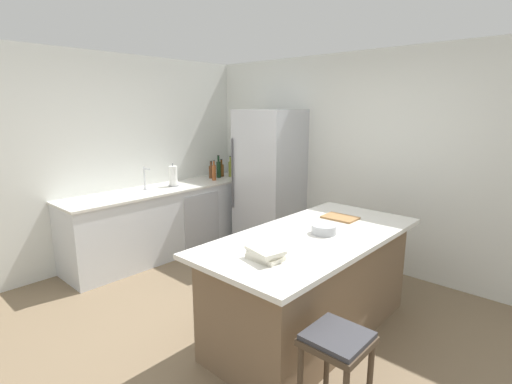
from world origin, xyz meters
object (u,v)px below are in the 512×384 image
Objects in this scene: wine_bottle at (219,169)px; mixing_bowl at (324,229)px; kitchen_island at (312,283)px; paper_towel_roll at (173,176)px; whiskey_bottle at (222,170)px; syrup_bottle at (211,171)px; cookbook_stack at (265,254)px; sink_faucet at (145,178)px; vinegar_bottle at (214,172)px; refrigerator at (269,180)px; bar_stool at (337,352)px; olive_oil_bottle at (230,168)px; gin_bottle at (233,168)px; cutting_board at (340,218)px.

mixing_bowl is (2.61, -1.17, -0.10)m from wine_bottle.
kitchen_island is 2.90m from wine_bottle.
paper_towel_roll reaches higher than whiskey_bottle.
syrup_bottle is 0.89× the size of cookbook_stack.
sink_faucet reaches higher than vinegar_bottle.
refrigerator is 0.85m from vinegar_bottle.
whiskey_bottle is at bearing 154.51° from mixing_bowl.
paper_towel_roll is 0.95m from whiskey_bottle.
vinegar_bottle is (-0.78, -0.33, 0.06)m from refrigerator.
bar_stool is 3.48m from paper_towel_roll.
olive_oil_bottle is 0.38m from vinegar_bottle.
olive_oil_bottle is (0.10, 1.42, -0.03)m from sink_faucet.
syrup_bottle is 0.88× the size of vinegar_bottle.
gin_bottle reaches higher than cookbook_stack.
kitchen_island is at bearing -29.79° from olive_oil_bottle.
bar_stool is 3.08× the size of mixing_bowl.
wine_bottle reaches higher than whiskey_bottle.
kitchen_island is at bearing -0.05° from sink_faucet.
kitchen_island is 7.94× the size of whiskey_bottle.
whiskey_bottle is at bearing 118.40° from vinegar_bottle.
mixing_bowl is at bearing -24.11° from wine_bottle.
kitchen_island is 7.22× the size of vinegar_bottle.
cutting_board reaches higher than kitchen_island.
sink_faucet is 1.04× the size of gin_bottle.
bar_stool is 2.26× the size of gin_bottle.
bar_stool is at bearing -13.44° from sink_faucet.
olive_oil_bottle reaches higher than kitchen_island.
sink_faucet reaches higher than cookbook_stack.
wine_bottle is at bearing -67.30° from whiskey_bottle.
wine_bottle is at bearing -171.50° from refrigerator.
cutting_board is (2.48, -0.68, -0.13)m from wine_bottle.
vinegar_bottle reaches higher than cookbook_stack.
paper_towel_roll reaches higher than vinegar_bottle.
wine_bottle is (-3.26, 2.02, 0.51)m from bar_stool.
kitchen_island is 2.62m from paper_towel_roll.
syrup_bottle is (-0.00, -0.21, -0.00)m from whiskey_bottle.
paper_towel_roll is at bearing 157.32° from cookbook_stack.
olive_oil_bottle is 1.49× the size of mixing_bowl.
bar_stool is at bearing -35.49° from gin_bottle.
vinegar_bottle is 3.04m from cookbook_stack.
paper_towel_roll is 2.60m from mixing_bowl.
bar_stool is at bearing -52.74° from mixing_bowl.
paper_towel_roll is at bearing -89.84° from gin_bottle.
bar_stool is at bearing -20.03° from paper_towel_roll.
refrigerator is 0.88m from gin_bottle.
cookbook_stack is at bearing -22.68° from paper_towel_roll.
sink_faucet is 1.03× the size of cookbook_stack.
mixing_bowl is at bearing -7.07° from paper_towel_roll.
sink_faucet is at bearing 165.41° from cookbook_stack.
paper_towel_roll is 2.46m from cutting_board.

